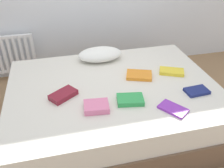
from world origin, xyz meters
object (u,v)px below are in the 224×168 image
(textbook_purple, at_px, (173,109))
(textbook_green, at_px, (130,100))
(textbook_navy, at_px, (197,91))
(textbook_yellow, at_px, (172,72))
(radiator, at_px, (8,55))
(bed, at_px, (113,106))
(textbook_pink, at_px, (96,107))
(pillow, at_px, (100,54))
(textbook_orange, at_px, (139,75))
(textbook_maroon, at_px, (63,95))

(textbook_purple, relative_size, textbook_green, 1.01)
(textbook_navy, height_order, textbook_purple, textbook_navy)
(textbook_navy, distance_m, textbook_purple, 0.37)
(textbook_yellow, bearing_deg, radiator, 171.69)
(radiator, relative_size, textbook_yellow, 2.84)
(bed, relative_size, textbook_green, 8.91)
(bed, distance_m, textbook_purple, 0.67)
(textbook_pink, distance_m, textbook_green, 0.30)
(pillow, distance_m, textbook_pink, 0.88)
(textbook_purple, xyz_separation_m, textbook_green, (-0.31, 0.19, 0.01))
(textbook_orange, distance_m, textbook_purple, 0.57)
(textbook_yellow, bearing_deg, textbook_maroon, -147.25)
(radiator, bearing_deg, textbook_maroon, -63.70)
(bed, xyz_separation_m, textbook_navy, (0.70, -0.29, 0.27))
(textbook_pink, bearing_deg, textbook_green, 11.72)
(textbook_orange, bearing_deg, pillow, 144.28)
(textbook_maroon, xyz_separation_m, textbook_purple, (0.86, -0.39, -0.01))
(radiator, bearing_deg, textbook_purple, -48.29)
(radiator, xyz_separation_m, textbook_purple, (1.49, -1.67, 0.14))
(textbook_yellow, bearing_deg, textbook_orange, -157.23)
(pillow, height_order, textbook_orange, pillow)
(textbook_navy, relative_size, textbook_pink, 1.02)
(textbook_green, bearing_deg, textbook_navy, 9.00)
(textbook_purple, bearing_deg, textbook_pink, -139.55)
(textbook_navy, xyz_separation_m, textbook_pink, (-0.93, -0.02, 0.01))
(textbook_yellow, height_order, textbook_maroon, textbook_maroon)
(textbook_maroon, bearing_deg, textbook_orange, -22.67)
(radiator, distance_m, textbook_purple, 2.25)
(pillow, distance_m, textbook_yellow, 0.80)
(textbook_orange, distance_m, textbook_yellow, 0.35)
(textbook_navy, bearing_deg, textbook_green, 175.38)
(textbook_pink, bearing_deg, textbook_yellow, 30.63)
(pillow, relative_size, textbook_pink, 2.38)
(bed, xyz_separation_m, radiator, (-1.11, 1.20, 0.13))
(textbook_orange, relative_size, textbook_yellow, 1.03)
(pillow, xyz_separation_m, textbook_green, (0.10, -0.82, -0.05))
(textbook_yellow, bearing_deg, bed, -148.48)
(bed, distance_m, textbook_pink, 0.48)
(textbook_pink, bearing_deg, textbook_navy, 7.22)
(textbook_purple, relative_size, textbook_pink, 1.11)
(bed, bearing_deg, textbook_yellow, 7.03)
(pillow, height_order, textbook_maroon, pillow)
(radiator, bearing_deg, textbook_yellow, -32.81)
(textbook_yellow, relative_size, textbook_purple, 1.07)
(pillow, bearing_deg, textbook_green, -83.31)
(pillow, height_order, textbook_green, pillow)
(textbook_maroon, relative_size, textbook_green, 1.04)
(textbook_yellow, xyz_separation_m, textbook_purple, (-0.25, -0.55, -0.01))
(textbook_maroon, bearing_deg, textbook_pink, -78.50)
(textbook_navy, xyz_separation_m, textbook_green, (-0.63, 0.01, 0.01))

